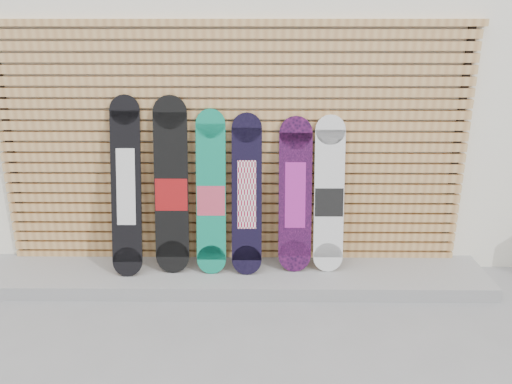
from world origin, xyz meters
TOP-DOWN VIEW (x-y plane):
  - ground at (0.00, 0.00)m, footprint 80.00×80.00m
  - building at (0.50, 3.50)m, footprint 12.00×5.00m
  - concrete_step at (-0.15, 0.68)m, footprint 4.60×0.70m
  - slat_wall at (-0.15, 0.97)m, footprint 4.26×0.08m
  - snowboard_0 at (-1.08, 0.74)m, footprint 0.26×0.40m
  - snowboard_1 at (-0.68, 0.78)m, footprint 0.30×0.33m
  - snowboard_2 at (-0.33, 0.77)m, footprint 0.26×0.35m
  - snowboard_3 at (-0.02, 0.76)m, footprint 0.27×0.36m
  - snowboard_4 at (0.41, 0.80)m, footprint 0.29×0.30m
  - snowboard_5 at (0.72, 0.80)m, footprint 0.27×0.29m

SIDE VIEW (x-z plane):
  - ground at x=0.00m, z-range 0.00..0.00m
  - concrete_step at x=-0.15m, z-range 0.00..0.12m
  - snowboard_5 at x=0.72m, z-range 0.11..1.50m
  - snowboard_4 at x=0.41m, z-range 0.12..1.49m
  - snowboard_3 at x=-0.02m, z-range 0.12..1.52m
  - snowboard_2 at x=-0.33m, z-range 0.11..1.55m
  - snowboard_1 at x=-0.68m, z-range 0.11..1.66m
  - snowboard_0 at x=-1.08m, z-range 0.12..1.68m
  - slat_wall at x=-0.15m, z-range 0.06..2.35m
  - building at x=0.50m, z-range 0.00..3.60m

